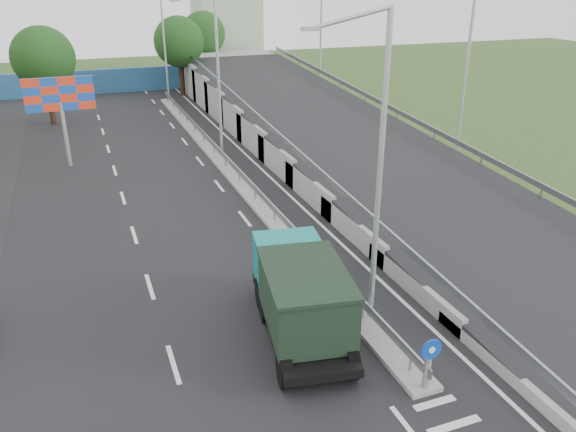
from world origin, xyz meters
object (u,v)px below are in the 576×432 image
lamp_post_far (162,38)px  billboard (60,99)px  church (227,28)px  dump_truck (300,293)px  lamp_post_near (375,161)px  lamp_post_mid (215,68)px  sign_bollard (428,364)px

lamp_post_far → billboard: 20.24m
church → dump_truck: (-12.25, -53.81, -3.77)m
lamp_post_near → billboard: lamp_post_near is taller
lamp_post_far → billboard: size_ratio=1.83×
billboard → dump_truck: bearing=-72.8°
lamp_post_near → dump_truck: lamp_post_near is taller
lamp_post_mid → church: (9.89, 34.00, -0.50)m
lamp_post_near → lamp_post_far: same height
sign_bollard → dump_truck: (-2.25, 4.02, 0.51)m
lamp_post_far → billboard: (-9.11, -18.00, -1.62)m
lamp_post_far → dump_truck: 40.11m
lamp_post_near → church: 54.90m
lamp_post_mid → church: church is taller
church → dump_truck: 55.31m
sign_bollard → billboard: billboard is taller
dump_truck → lamp_post_far: bearing=96.2°
lamp_post_mid → lamp_post_far: size_ratio=1.00×
lamp_post_near → billboard: 23.87m
lamp_post_mid → billboard: lamp_post_mid is taller
lamp_post_far → church: church is taller
lamp_post_near → lamp_post_far: size_ratio=1.00×
lamp_post_near → dump_truck: 4.88m
sign_bollard → billboard: size_ratio=0.30×
lamp_post_mid → dump_truck: 20.40m
sign_bollard → lamp_post_mid: size_ratio=0.17×
lamp_post_near → church: size_ratio=0.73×
sign_bollard → church: bearing=80.2°
lamp_post_mid → dump_truck: size_ratio=1.53×
sign_bollard → dump_truck: size_ratio=0.25×
lamp_post_mid → lamp_post_far: 20.00m
lamp_post_near → lamp_post_mid: 20.00m
lamp_post_far → church: (9.89, 14.00, -0.50)m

